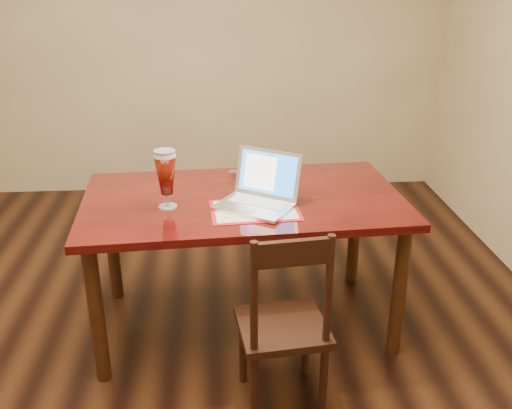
{
  "coord_description": "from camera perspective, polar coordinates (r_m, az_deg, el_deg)",
  "views": [
    {
      "loc": [
        0.26,
        -2.51,
        1.93
      ],
      "look_at": [
        0.46,
        0.15,
        0.8
      ],
      "focal_mm": 40.0,
      "sensor_mm": 36.0,
      "label": 1
    }
  ],
  "objects": [
    {
      "name": "dining_table",
      "position": [
        3.06,
        -1.45,
        -0.74
      ],
      "size": [
        1.74,
        1.05,
        1.09
      ],
      "rotation": [
        0.0,
        0.0,
        0.06
      ],
      "color": "#550D0B",
      "rests_on": "ground"
    },
    {
      "name": "room_shell",
      "position": [
        2.53,
        -10.67,
        18.68
      ],
      "size": [
        4.51,
        5.01,
        2.71
      ],
      "color": "tan",
      "rests_on": "ground"
    },
    {
      "name": "ground",
      "position": [
        3.18,
        -8.3,
        -14.79
      ],
      "size": [
        5.0,
        5.0,
        0.0
      ],
      "primitive_type": "plane",
      "color": "black",
      "rests_on": "ground"
    },
    {
      "name": "dining_chair",
      "position": [
        2.62,
        2.83,
        -11.97
      ],
      "size": [
        0.43,
        0.42,
        0.93
      ],
      "rotation": [
        0.0,
        0.0,
        0.12
      ],
      "color": "black",
      "rests_on": "ground"
    }
  ]
}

